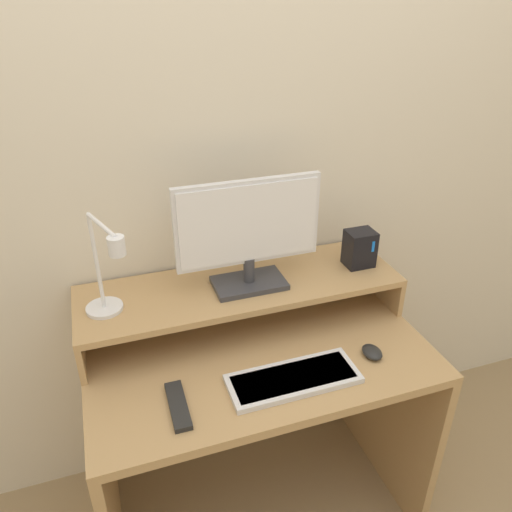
% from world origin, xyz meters
% --- Properties ---
extents(wall_back, '(6.00, 0.05, 2.50)m').
position_xyz_m(wall_back, '(0.00, 0.68, 1.25)').
color(wall_back, beige).
rests_on(wall_back, ground_plane).
extents(desk, '(1.06, 0.65, 0.73)m').
position_xyz_m(desk, '(0.00, 0.32, 0.51)').
color(desk, tan).
rests_on(desk, ground_plane).
extents(monitor_shelf, '(1.06, 0.33, 0.14)m').
position_xyz_m(monitor_shelf, '(0.00, 0.49, 0.85)').
color(monitor_shelf, tan).
rests_on(monitor_shelf, desk).
extents(monitor, '(0.46, 0.14, 0.36)m').
position_xyz_m(monitor, '(0.02, 0.47, 1.07)').
color(monitor, '#38383D').
rests_on(monitor, monitor_shelf).
extents(desk_lamp, '(0.13, 0.24, 0.32)m').
position_xyz_m(desk_lamp, '(-0.41, 0.42, 1.02)').
color(desk_lamp, silver).
rests_on(desk_lamp, monitor_shelf).
extents(router_dock, '(0.10, 0.08, 0.13)m').
position_xyz_m(router_dock, '(0.43, 0.47, 0.94)').
color(router_dock, black).
rests_on(router_dock, monitor_shelf).
extents(keyboard, '(0.38, 0.15, 0.02)m').
position_xyz_m(keyboard, '(0.05, 0.15, 0.74)').
color(keyboard, silver).
rests_on(keyboard, desk).
extents(mouse, '(0.06, 0.08, 0.03)m').
position_xyz_m(mouse, '(0.32, 0.17, 0.75)').
color(mouse, black).
rests_on(mouse, desk).
extents(remote_control, '(0.05, 0.18, 0.02)m').
position_xyz_m(remote_control, '(-0.28, 0.15, 0.74)').
color(remote_control, black).
rests_on(remote_control, desk).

